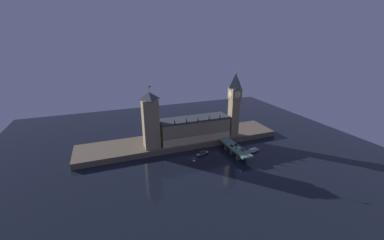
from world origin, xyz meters
name	(u,v)px	position (x,y,z in m)	size (l,w,h in m)	color
ground_plane	(194,159)	(0.00, 0.00, 0.00)	(400.00, 400.00, 0.00)	black
embankment	(181,140)	(0.00, 39.00, 3.02)	(220.00, 42.00, 6.04)	brown
parliament_hall	(194,128)	(12.50, 31.98, 18.09)	(75.48, 23.31, 29.04)	#8E7A56
clock_tower	(234,103)	(57.14, 26.22, 44.06)	(11.65, 11.76, 71.77)	#8E7A56
victoria_tower	(151,120)	(-34.92, 29.00, 34.47)	(15.30, 15.30, 62.62)	#8E7A56
bridge	(235,149)	(42.31, -5.00, 5.16)	(11.54, 46.00, 7.50)	slate
car_northbound_lead	(232,146)	(39.78, -2.46, 8.17)	(1.87, 4.25, 1.45)	black
car_northbound_trail	(236,149)	(39.78, -11.08, 8.16)	(2.03, 3.91, 1.42)	silver
car_southbound_lead	(243,150)	(44.85, -14.49, 8.16)	(2.08, 4.69, 1.41)	red
car_southbound_trail	(236,145)	(44.85, -2.32, 8.22)	(1.90, 3.82, 1.56)	black
pedestrian_near_rail	(237,152)	(37.24, -16.71, 8.37)	(0.38, 0.38, 1.66)	black
pedestrian_far_rail	(226,143)	(37.24, 5.57, 8.35)	(0.38, 0.38, 1.62)	black
street_lamp_near	(239,150)	(36.84, -19.72, 11.91)	(1.34, 0.60, 7.07)	#2D3333
street_lamp_mid	(240,142)	(47.79, -5.00, 11.63)	(1.34, 0.60, 6.60)	#2D3333
street_lamp_far	(224,138)	(36.84, 9.72, 11.85)	(1.34, 0.60, 6.97)	#2D3333
boat_upstream	(202,154)	(10.50, 4.10, 1.44)	(15.95, 7.95, 3.94)	#28282D
boat_downstream	(253,151)	(61.30, -8.07, 1.32)	(18.27, 7.15, 3.61)	#B2A893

